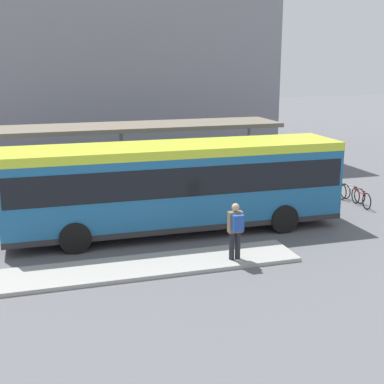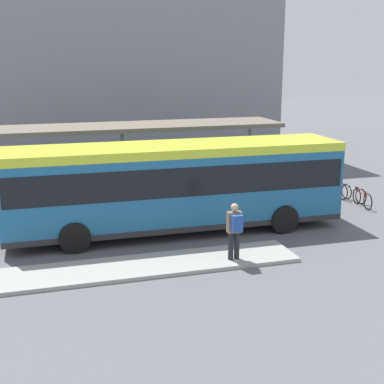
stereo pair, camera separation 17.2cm
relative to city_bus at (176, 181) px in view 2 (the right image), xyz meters
name	(u,v)px [view 2 (the right image)]	position (x,y,z in m)	size (l,w,h in m)	color
ground_plane	(176,231)	(-0.01, 0.00, -1.86)	(120.00, 120.00, 0.00)	#5B5B60
curb_island	(146,266)	(-1.77, -3.09, -1.80)	(9.35, 1.80, 0.12)	#9E9E99
city_bus	(176,181)	(0.00, 0.00, 0.00)	(11.92, 2.76, 3.19)	#1E6093
pedestrian_waiting	(235,228)	(0.89, -3.49, -0.73)	(0.43, 0.45, 1.77)	#232328
bicycle_red	(362,199)	(8.36, 0.96, -1.50)	(0.48, 1.66, 0.72)	black
bicycle_white	(354,194)	(8.51, 1.83, -1.52)	(0.48, 1.58, 0.69)	black
bicycle_green	(337,189)	(8.19, 2.69, -1.49)	(0.48, 1.74, 0.75)	black
station_shelter	(122,128)	(-1.14, 4.65, 1.35)	(13.84, 2.78, 3.36)	#706656
potted_planter_near_shelter	(167,198)	(0.14, 2.04, -1.12)	(0.99, 0.99, 1.43)	slate
station_building	(95,44)	(-0.62, 17.25, 5.09)	(21.10, 10.07, 13.91)	gray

